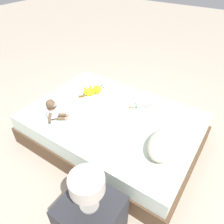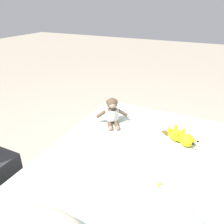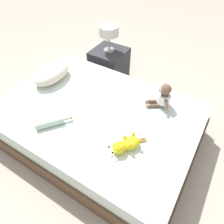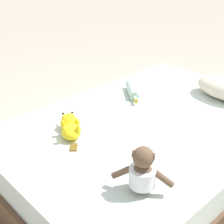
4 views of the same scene
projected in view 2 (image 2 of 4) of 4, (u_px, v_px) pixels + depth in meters
ground_plane at (129, 209)px, 1.64m from camera, size 16.00×16.00×0.00m
bed at (130, 190)px, 1.55m from camera, size 1.32×1.90×0.39m
plush_monkey at (112, 113)px, 1.97m from camera, size 0.26×0.25×0.24m
plush_yellow_creature at (181, 137)px, 1.71m from camera, size 0.31×0.22×0.10m
glass_bottle at (182, 209)px, 1.13m from camera, size 0.28×0.23×0.07m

